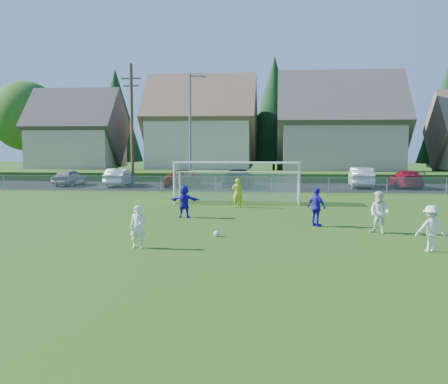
# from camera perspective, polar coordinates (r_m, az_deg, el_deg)

# --- Properties ---
(ground) EXTENTS (160.00, 160.00, 0.00)m
(ground) POSITION_cam_1_polar(r_m,az_deg,el_deg) (15.82, -2.92, -7.79)
(ground) COLOR #193D0C
(ground) RESTS_ON ground
(asphalt_lot) EXTENTS (60.00, 60.00, 0.00)m
(asphalt_lot) POSITION_cam_1_polar(r_m,az_deg,el_deg) (42.94, 2.59, 0.59)
(asphalt_lot) COLOR black
(asphalt_lot) RESTS_ON ground
(grass_embankment) EXTENTS (70.00, 6.00, 0.80)m
(grass_embankment) POSITION_cam_1_polar(r_m,az_deg,el_deg) (50.38, 3.06, 1.75)
(grass_embankment) COLOR #1E420F
(grass_embankment) RESTS_ON ground
(soccer_ball) EXTENTS (0.22, 0.22, 0.22)m
(soccer_ball) POSITION_cam_1_polar(r_m,az_deg,el_deg) (20.25, -0.82, -4.55)
(soccer_ball) COLOR white
(soccer_ball) RESTS_ON ground
(player_white_a) EXTENTS (0.55, 0.37, 1.47)m
(player_white_a) POSITION_cam_1_polar(r_m,az_deg,el_deg) (18.18, -9.37, -3.77)
(player_white_a) COLOR white
(player_white_a) RESTS_ON ground
(player_white_b) EXTENTS (1.04, 1.01, 1.69)m
(player_white_b) POSITION_cam_1_polar(r_m,az_deg,el_deg) (21.68, 16.55, -2.15)
(player_white_b) COLOR white
(player_white_b) RESTS_ON ground
(player_white_c) EXTENTS (1.05, 0.68, 1.54)m
(player_white_c) POSITION_cam_1_polar(r_m,az_deg,el_deg) (18.70, 21.59, -3.71)
(player_white_c) COLOR white
(player_white_c) RESTS_ON ground
(player_blue_a) EXTENTS (0.96, 0.99, 1.66)m
(player_blue_a) POSITION_cam_1_polar(r_m,az_deg,el_deg) (22.94, 10.05, -1.64)
(player_blue_a) COLOR #2514BB
(player_blue_a) RESTS_ON ground
(player_blue_b) EXTENTS (1.46, 0.49, 1.57)m
(player_blue_b) POSITION_cam_1_polar(r_m,az_deg,el_deg) (25.31, -4.35, -1.02)
(player_blue_b) COLOR #2514BB
(player_blue_b) RESTS_ON ground
(goalkeeper) EXTENTS (0.63, 0.45, 1.62)m
(goalkeeper) POSITION_cam_1_polar(r_m,az_deg,el_deg) (29.18, 1.48, -0.10)
(goalkeeper) COLOR #B9D218
(goalkeeper) RESTS_ON ground
(car_a) EXTENTS (1.91, 4.10, 1.36)m
(car_a) POSITION_cam_1_polar(r_m,az_deg,el_deg) (45.88, -16.45, 1.53)
(car_a) COLOR #94959B
(car_a) RESTS_ON ground
(car_b) EXTENTS (1.74, 4.47, 1.45)m
(car_b) POSITION_cam_1_polar(r_m,az_deg,el_deg) (44.37, -11.35, 1.58)
(car_b) COLOR white
(car_b) RESTS_ON ground
(car_c) EXTENTS (2.38, 5.04, 1.39)m
(car_c) POSITION_cam_1_polar(r_m,az_deg,el_deg) (43.24, -4.48, 1.53)
(car_c) COLOR #5F120A
(car_c) RESTS_ON ground
(car_d) EXTENTS (2.44, 5.18, 1.46)m
(car_d) POSITION_cam_1_polar(r_m,az_deg,el_deg) (42.50, 1.61, 1.52)
(car_d) COLOR black
(car_d) RESTS_ON ground
(car_f) EXTENTS (2.03, 5.01, 1.62)m
(car_f) POSITION_cam_1_polar(r_m,az_deg,el_deg) (43.63, 14.68, 1.55)
(car_f) COLOR silver
(car_f) RESTS_ON ground
(car_g) EXTENTS (2.02, 4.89, 1.42)m
(car_g) POSITION_cam_1_polar(r_m,az_deg,el_deg) (44.27, 19.19, 1.35)
(car_g) COLOR maroon
(car_g) RESTS_ON ground
(soccer_goal) EXTENTS (7.42, 1.90, 2.50)m
(soccer_goal) POSITION_cam_1_polar(r_m,az_deg,el_deg) (31.43, 1.46, 1.79)
(soccer_goal) COLOR white
(soccer_goal) RESTS_ON ground
(chainlink_fence) EXTENTS (52.06, 0.06, 1.20)m
(chainlink_fence) POSITION_cam_1_polar(r_m,az_deg,el_deg) (37.42, 2.14, 0.83)
(chainlink_fence) COLOR gray
(chainlink_fence) RESTS_ON ground
(streetlight) EXTENTS (1.38, 0.18, 9.00)m
(streetlight) POSITION_cam_1_polar(r_m,az_deg,el_deg) (41.80, -3.63, 7.08)
(streetlight) COLOR slate
(streetlight) RESTS_ON ground
(utility_pole) EXTENTS (1.60, 0.26, 10.00)m
(utility_pole) POSITION_cam_1_polar(r_m,az_deg,el_deg) (43.88, -10.00, 7.33)
(utility_pole) COLOR #473321
(utility_pole) RESTS_ON ground
(houses_row) EXTENTS (53.90, 11.45, 13.27)m
(houses_row) POSITION_cam_1_polar(r_m,az_deg,el_deg) (57.81, 5.43, 9.08)
(houses_row) COLOR tan
(houses_row) RESTS_ON ground
(tree_row) EXTENTS (65.98, 12.36, 13.80)m
(tree_row) POSITION_cam_1_polar(r_m,az_deg,el_deg) (64.06, 4.61, 8.34)
(tree_row) COLOR #382616
(tree_row) RESTS_ON ground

